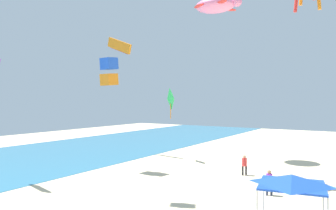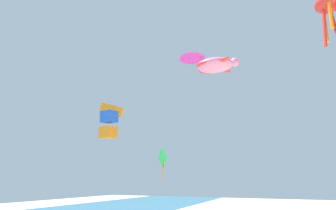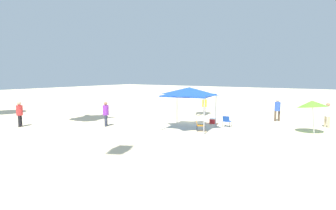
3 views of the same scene
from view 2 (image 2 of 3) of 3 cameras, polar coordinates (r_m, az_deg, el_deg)
kite_parafoil_orange at (r=36.19m, az=-12.53°, el=-1.00°), size 0.85×4.35×2.61m
kite_box_blue at (r=25.53m, az=-13.14°, el=-4.28°), size 1.48×1.39×2.78m
kite_diamond_green at (r=30.61m, az=-1.21°, el=-11.92°), size 1.58×1.93×3.50m
kite_delta_magenta at (r=37.35m, az=5.43°, el=10.79°), size 4.57×4.57×2.86m
kite_turtle_pink at (r=25.09m, az=10.60°, el=8.72°), size 3.69×4.19×1.32m
kite_octopus_red at (r=18.63m, az=32.42°, el=18.28°), size 1.51×1.51×3.36m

